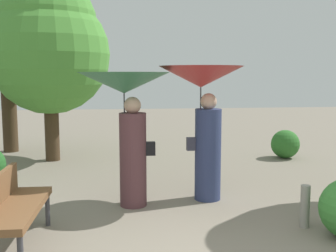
% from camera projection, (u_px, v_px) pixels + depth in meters
% --- Properties ---
extents(person_left, '(1.33, 1.33, 1.98)m').
position_uv_depth(person_left, '(127.00, 106.00, 5.93)').
color(person_left, '#563338').
rests_on(person_left, ground).
extents(person_right, '(1.29, 1.29, 2.08)m').
position_uv_depth(person_right, '(203.00, 101.00, 6.24)').
color(person_right, navy).
rests_on(person_right, ground).
extents(park_bench, '(0.53, 1.51, 0.83)m').
position_uv_depth(park_bench, '(12.00, 204.00, 4.54)').
color(park_bench, '#38383D').
rests_on(park_bench, ground).
extents(tree_near_left, '(2.33, 2.33, 4.41)m').
position_uv_depth(tree_near_left, '(6.00, 34.00, 10.09)').
color(tree_near_left, '#42301E').
rests_on(tree_near_left, ground).
extents(tree_mid_left, '(2.68, 2.68, 4.12)m').
position_uv_depth(tree_mid_left, '(49.00, 45.00, 9.05)').
color(tree_mid_left, '#42301E').
rests_on(tree_mid_left, ground).
extents(bush_path_right, '(0.67, 0.67, 0.67)m').
position_uv_depth(bush_path_right, '(285.00, 144.00, 9.59)').
color(bush_path_right, '#2D6B28').
rests_on(bush_path_right, ground).
extents(path_marker_post, '(0.12, 0.12, 0.55)m').
position_uv_depth(path_marker_post, '(305.00, 206.00, 5.20)').
color(path_marker_post, gray).
rests_on(path_marker_post, ground).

